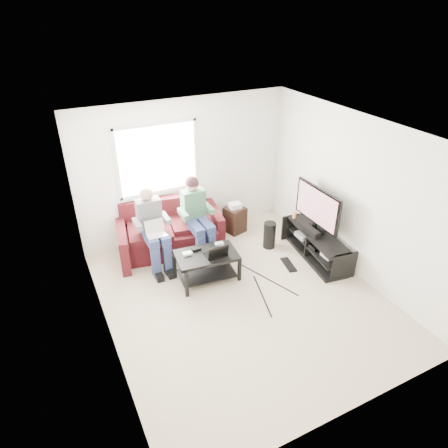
# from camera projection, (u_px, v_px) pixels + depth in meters

# --- Properties ---
(floor) EXTENTS (4.50, 4.50, 0.00)m
(floor) POSITION_uv_depth(u_px,v_px,m) (242.00, 297.00, 6.20)
(floor) COLOR #C0B195
(floor) RESTS_ON ground
(ceiling) EXTENTS (4.50, 4.50, 0.00)m
(ceiling) POSITION_uv_depth(u_px,v_px,m) (247.00, 134.00, 4.90)
(ceiling) COLOR white
(ceiling) RESTS_ON wall_back
(wall_back) EXTENTS (4.50, 0.00, 4.50)m
(wall_back) POSITION_uv_depth(u_px,v_px,m) (185.00, 170.00, 7.30)
(wall_back) COLOR white
(wall_back) RESTS_ON floor
(wall_front) EXTENTS (4.50, 0.00, 4.50)m
(wall_front) POSITION_uv_depth(u_px,v_px,m) (358.00, 331.00, 3.80)
(wall_front) COLOR white
(wall_front) RESTS_ON floor
(wall_left) EXTENTS (0.00, 4.50, 4.50)m
(wall_left) POSITION_uv_depth(u_px,v_px,m) (98.00, 262.00, 4.78)
(wall_left) COLOR white
(wall_left) RESTS_ON floor
(wall_right) EXTENTS (0.00, 4.50, 4.50)m
(wall_right) POSITION_uv_depth(u_px,v_px,m) (355.00, 197.00, 6.32)
(wall_right) COLOR white
(wall_right) RESTS_ON floor
(window) EXTENTS (1.48, 0.04, 1.28)m
(window) POSITION_uv_depth(u_px,v_px,m) (158.00, 159.00, 6.94)
(window) COLOR white
(window) RESTS_ON wall_back
(sofa) EXTENTS (2.06, 1.17, 0.89)m
(sofa) POSITION_uv_depth(u_px,v_px,m) (170.00, 233.00, 7.25)
(sofa) COLOR #431018
(sofa) RESTS_ON floor
(person_left) EXTENTS (0.40, 0.71, 1.37)m
(person_left) POSITION_uv_depth(u_px,v_px,m) (153.00, 226.00, 6.62)
(person_left) COLOR navy
(person_left) RESTS_ON sofa
(person_right) EXTENTS (0.40, 0.71, 1.42)m
(person_right) POSITION_uv_depth(u_px,v_px,m) (197.00, 212.00, 6.91)
(person_right) COLOR navy
(person_right) RESTS_ON sofa
(laptop_silver) EXTENTS (0.33, 0.23, 0.24)m
(laptop_silver) POSITION_uv_depth(u_px,v_px,m) (156.00, 232.00, 6.48)
(laptop_silver) COLOR silver
(laptop_silver) RESTS_ON person_left
(coffee_table) EXTENTS (1.04, 0.71, 0.49)m
(coffee_table) POSITION_uv_depth(u_px,v_px,m) (207.00, 261.00, 6.43)
(coffee_table) COLOR black
(coffee_table) RESTS_ON floor
(laptop_black) EXTENTS (0.36, 0.26, 0.24)m
(laptop_black) POSITION_uv_depth(u_px,v_px,m) (215.00, 248.00, 6.29)
(laptop_black) COLOR black
(laptop_black) RESTS_ON coffee_table
(controller_a) EXTENTS (0.14, 0.10, 0.04)m
(controller_a) POSITION_uv_depth(u_px,v_px,m) (187.00, 254.00, 6.34)
(controller_a) COLOR silver
(controller_a) RESTS_ON coffee_table
(controller_b) EXTENTS (0.14, 0.09, 0.04)m
(controller_b) POSITION_uv_depth(u_px,v_px,m) (196.00, 249.00, 6.46)
(controller_b) COLOR black
(controller_b) RESTS_ON coffee_table
(controller_c) EXTENTS (0.16, 0.12, 0.04)m
(controller_c) POSITION_uv_depth(u_px,v_px,m) (219.00, 244.00, 6.59)
(controller_c) COLOR gray
(controller_c) RESTS_ON coffee_table
(tv_stand) EXTENTS (0.65, 1.55, 0.49)m
(tv_stand) POSITION_uv_depth(u_px,v_px,m) (316.00, 246.00, 7.05)
(tv_stand) COLOR black
(tv_stand) RESTS_ON floor
(tv) EXTENTS (0.12, 1.10, 0.81)m
(tv) POSITION_uv_depth(u_px,v_px,m) (317.00, 207.00, 6.77)
(tv) COLOR black
(tv) RESTS_ON tv_stand
(soundbar) EXTENTS (0.12, 0.50, 0.10)m
(soundbar) POSITION_uv_depth(u_px,v_px,m) (309.00, 230.00, 6.92)
(soundbar) COLOR black
(soundbar) RESTS_ON tv_stand
(drink_cup) EXTENTS (0.08, 0.08, 0.12)m
(drink_cup) POSITION_uv_depth(u_px,v_px,m) (295.00, 215.00, 7.36)
(drink_cup) COLOR #AD774A
(drink_cup) RESTS_ON tv_stand
(console_white) EXTENTS (0.30, 0.22, 0.06)m
(console_white) POSITION_uv_depth(u_px,v_px,m) (331.00, 254.00, 6.71)
(console_white) COLOR silver
(console_white) RESTS_ON tv_stand
(console_grey) EXTENTS (0.34, 0.26, 0.08)m
(console_grey) POSITION_uv_depth(u_px,v_px,m) (306.00, 234.00, 7.25)
(console_grey) COLOR gray
(console_grey) RESTS_ON tv_stand
(console_black) EXTENTS (0.38, 0.30, 0.07)m
(console_black) POSITION_uv_depth(u_px,v_px,m) (318.00, 244.00, 6.98)
(console_black) COLOR black
(console_black) RESTS_ON tv_stand
(subwoofer) EXTENTS (0.22, 0.22, 0.50)m
(subwoofer) POSITION_uv_depth(u_px,v_px,m) (269.00, 235.00, 7.32)
(subwoofer) COLOR black
(subwoofer) RESTS_ON floor
(keyboard_floor) EXTENTS (0.22, 0.45, 0.02)m
(keyboard_floor) POSITION_uv_depth(u_px,v_px,m) (289.00, 265.00, 6.93)
(keyboard_floor) COLOR black
(keyboard_floor) RESTS_ON floor
(end_table) EXTENTS (0.35, 0.35, 0.62)m
(end_table) POSITION_uv_depth(u_px,v_px,m) (235.00, 219.00, 7.81)
(end_table) COLOR black
(end_table) RESTS_ON floor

